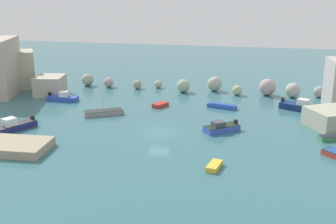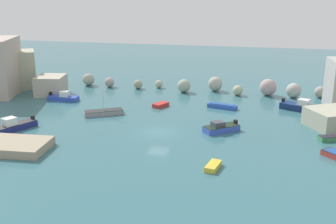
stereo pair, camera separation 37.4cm
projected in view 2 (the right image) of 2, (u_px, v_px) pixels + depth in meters
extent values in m
plane|color=#356870|center=(158.00, 132.00, 50.55)|extent=(160.00, 160.00, 0.00)
cube|color=#AD9E8F|center=(13.00, 69.00, 74.51)|extent=(6.61, 6.48, 5.73)
cube|color=#B8AC97|center=(51.00, 85.00, 67.99)|extent=(5.18, 5.46, 3.15)
cube|color=#ACAE92|center=(12.00, 70.00, 71.88)|extent=(9.44, 8.53, 6.52)
cube|color=#B9A293|center=(0.00, 67.00, 67.16)|extent=(6.87, 9.87, 9.24)
cube|color=#B2B098|center=(336.00, 118.00, 52.19)|extent=(8.31, 7.72, 2.34)
sphere|color=#A3A390|center=(89.00, 80.00, 74.63)|extent=(2.15, 2.15, 2.15)
sphere|color=#A79C91|center=(110.00, 82.00, 73.43)|extent=(1.73, 1.73, 1.73)
sphere|color=#9B9B85|center=(138.00, 84.00, 72.30)|extent=(1.55, 1.55, 1.55)
sphere|color=#B1B092|center=(159.00, 84.00, 72.88)|extent=(1.35, 1.35, 1.35)
sphere|color=#9EAC94|center=(184.00, 86.00, 69.70)|extent=(2.20, 2.20, 2.20)
sphere|color=#A8A999|center=(215.00, 84.00, 70.57)|extent=(2.44, 2.44, 2.44)
sphere|color=#B0B58C|center=(238.00, 90.00, 67.71)|extent=(1.66, 1.66, 1.66)
sphere|color=#B49997|center=(268.00, 87.00, 67.54)|extent=(2.72, 2.72, 2.72)
sphere|color=#AEADA0|center=(294.00, 90.00, 66.16)|extent=(2.38, 2.38, 2.38)
sphere|color=#9F9A8C|center=(320.00, 92.00, 66.25)|extent=(1.85, 1.85, 1.85)
cube|color=tan|center=(13.00, 146.00, 44.95)|extent=(7.99, 5.50, 0.94)
cube|color=navy|center=(16.00, 127.00, 51.40)|extent=(3.81, 5.43, 0.73)
cube|color=#2B262B|center=(15.00, 124.00, 51.29)|extent=(3.73, 5.32, 0.06)
cube|color=silver|center=(9.00, 122.00, 50.59)|extent=(1.85, 1.94, 0.99)
cube|color=black|center=(33.00, 117.00, 53.07)|extent=(0.55, 0.52, 0.50)
cube|color=navy|center=(298.00, 107.00, 59.63)|extent=(5.37, 3.99, 0.89)
cube|color=silver|center=(304.00, 102.00, 58.93)|extent=(1.97, 1.87, 0.83)
cube|color=black|center=(283.00, 100.00, 60.84)|extent=(0.52, 0.55, 0.50)
cube|color=gray|center=(104.00, 113.00, 57.52)|extent=(5.53, 4.10, 0.59)
cube|color=#272C2A|center=(104.00, 110.00, 57.43)|extent=(5.42, 4.02, 0.06)
cylinder|color=silver|center=(103.00, 96.00, 56.85)|extent=(0.10, 0.10, 4.07)
cube|color=red|center=(161.00, 105.00, 61.46)|extent=(2.26, 2.78, 0.55)
cube|color=#304DBB|center=(63.00, 98.00, 64.87)|extent=(4.82, 1.82, 0.68)
cube|color=silver|center=(65.00, 94.00, 64.59)|extent=(1.28, 1.27, 0.81)
cube|color=black|center=(50.00, 94.00, 65.24)|extent=(0.38, 0.45, 0.50)
cube|color=blue|center=(222.00, 106.00, 60.64)|extent=(4.47, 2.29, 0.57)
cube|color=#234C93|center=(222.00, 104.00, 60.55)|extent=(3.80, 1.94, 0.08)
cube|color=gold|center=(213.00, 166.00, 40.33)|extent=(1.51, 2.64, 0.50)
cube|color=#3B55C1|center=(221.00, 129.00, 50.76)|extent=(4.57, 4.08, 0.70)
cube|color=#1F2F1F|center=(221.00, 126.00, 50.65)|extent=(4.48, 4.00, 0.06)
cube|color=#3F444C|center=(218.00, 124.00, 50.36)|extent=(1.86, 1.82, 0.64)
cube|color=black|center=(236.00, 122.00, 51.42)|extent=(0.55, 0.57, 0.50)
cube|color=#38814A|center=(332.00, 138.00, 47.76)|extent=(3.25, 2.08, 0.51)
cube|color=#27252F|center=(333.00, 136.00, 47.68)|extent=(3.18, 2.03, 0.06)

